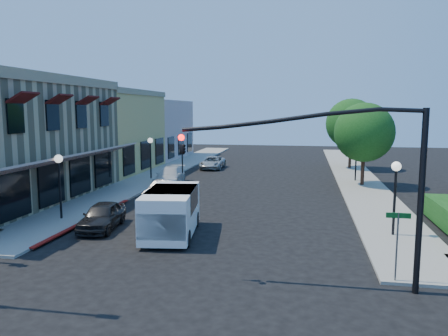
% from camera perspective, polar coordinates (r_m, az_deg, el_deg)
% --- Properties ---
extents(ground, '(120.00, 120.00, 0.00)m').
position_cam_1_polar(ground, '(14.92, -7.57, -15.89)').
color(ground, black).
rests_on(ground, ground).
extents(sidewalk_left, '(3.50, 50.00, 0.12)m').
position_cam_1_polar(sidewalk_left, '(42.48, -7.51, -0.37)').
color(sidewalk_left, gray).
rests_on(sidewalk_left, ground).
extents(sidewalk_right, '(3.50, 50.00, 0.12)m').
position_cam_1_polar(sidewalk_right, '(40.65, 16.66, -0.99)').
color(sidewalk_right, gray).
rests_on(sidewalk_right, ground).
extents(curb_red_strip, '(0.25, 10.00, 0.06)m').
position_cam_1_polar(curb_red_strip, '(24.53, -17.22, -6.72)').
color(curb_red_strip, maroon).
rests_on(curb_red_strip, ground).
extents(yellow_stucco_building, '(10.00, 12.00, 7.60)m').
position_cam_1_polar(yellow_stucco_building, '(43.79, -16.47, 4.54)').
color(yellow_stucco_building, '#D8BF61').
rests_on(yellow_stucco_building, ground).
extents(pink_stucco_building, '(10.00, 12.00, 7.00)m').
position_cam_1_polar(pink_stucco_building, '(54.76, -10.75, 4.97)').
color(pink_stucco_building, beige).
rests_on(pink_stucco_building, ground).
extents(street_tree_a, '(4.56, 4.56, 6.48)m').
position_cam_1_polar(street_tree_a, '(35.31, 17.84, 4.45)').
color(street_tree_a, black).
rests_on(street_tree_a, ground).
extents(street_tree_b, '(4.94, 4.94, 7.02)m').
position_cam_1_polar(street_tree_b, '(45.22, 16.28, 5.58)').
color(street_tree_b, black).
rests_on(street_tree_b, ground).
extents(signal_mast_arm, '(8.01, 0.39, 6.00)m').
position_cam_1_polar(signal_mast_arm, '(14.67, 16.39, 0.07)').
color(signal_mast_arm, black).
rests_on(signal_mast_arm, ground).
extents(street_name_sign, '(0.80, 0.06, 2.50)m').
position_cam_1_polar(street_name_sign, '(16.08, 21.70, -8.21)').
color(street_name_sign, '#595B5E').
rests_on(street_name_sign, ground).
extents(lamppost_left_near, '(0.44, 0.44, 3.57)m').
position_cam_1_polar(lamppost_left_near, '(24.81, -20.74, -0.27)').
color(lamppost_left_near, black).
rests_on(lamppost_left_near, ground).
extents(lamppost_left_far, '(0.44, 0.44, 3.57)m').
position_cam_1_polar(lamppost_left_far, '(37.40, -9.59, 2.63)').
color(lamppost_left_far, black).
rests_on(lamppost_left_far, ground).
extents(lamppost_right_near, '(0.44, 0.44, 3.57)m').
position_cam_1_polar(lamppost_right_near, '(21.63, 21.51, -1.41)').
color(lamppost_right_near, black).
rests_on(lamppost_right_near, ground).
extents(lamppost_right_far, '(0.44, 0.44, 3.57)m').
position_cam_1_polar(lamppost_right_far, '(37.35, 16.91, 2.40)').
color(lamppost_right_far, black).
rests_on(lamppost_right_far, ground).
extents(white_van, '(2.78, 5.20, 2.20)m').
position_cam_1_polar(white_van, '(20.77, -6.95, -5.40)').
color(white_van, white).
rests_on(white_van, ground).
extents(parked_car_a, '(2.03, 4.08, 1.33)m').
position_cam_1_polar(parked_car_a, '(22.75, -15.63, -6.04)').
color(parked_car_a, black).
rests_on(parked_car_a, ground).
extents(parked_car_b, '(1.75, 3.99, 1.27)m').
position_cam_1_polar(parked_car_b, '(29.14, -7.94, -2.91)').
color(parked_car_b, '#ACAEB2').
rests_on(parked_car_b, ground).
extents(parked_car_c, '(2.26, 4.83, 1.36)m').
position_cam_1_polar(parked_car_c, '(35.02, -7.10, -1.04)').
color(parked_car_c, silver).
rests_on(parked_car_c, ground).
extents(parked_car_d, '(2.07, 4.46, 1.24)m').
position_cam_1_polar(parked_car_d, '(44.08, -1.50, 0.72)').
color(parked_car_d, '#AAADAF').
rests_on(parked_car_d, ground).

